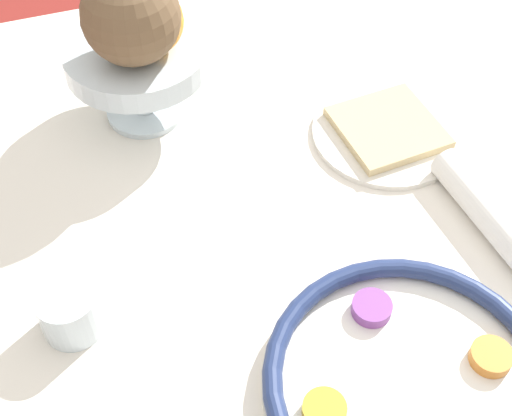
% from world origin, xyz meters
% --- Properties ---
extents(dining_table, '(1.18, 1.04, 0.72)m').
position_xyz_m(dining_table, '(0.00, 0.00, 0.36)').
color(dining_table, silver).
rests_on(dining_table, ground_plane).
extents(seder_plate, '(0.28, 0.28, 0.03)m').
position_xyz_m(seder_plate, '(-0.15, 0.02, 0.74)').
color(seder_plate, white).
rests_on(seder_plate, dining_table).
extents(fruit_stand, '(0.18, 0.18, 0.11)m').
position_xyz_m(fruit_stand, '(0.32, 0.18, 0.81)').
color(fruit_stand, silver).
rests_on(fruit_stand, dining_table).
extents(orange_fruit, '(0.08, 0.08, 0.08)m').
position_xyz_m(orange_fruit, '(0.31, 0.16, 0.87)').
color(orange_fruit, orange).
rests_on(orange_fruit, fruit_stand).
extents(coconut, '(0.12, 0.12, 0.12)m').
position_xyz_m(coconut, '(0.30, 0.18, 0.89)').
color(coconut, brown).
rests_on(coconut, fruit_stand).
extents(bread_plate, '(0.19, 0.19, 0.02)m').
position_xyz_m(bread_plate, '(0.18, -0.11, 0.73)').
color(bread_plate, silver).
rests_on(bread_plate, dining_table).
extents(napkin_roll, '(0.18, 0.06, 0.04)m').
position_xyz_m(napkin_roll, '(0.01, -0.16, 0.74)').
color(napkin_roll, white).
rests_on(napkin_roll, dining_table).
extents(cup_near, '(0.06, 0.06, 0.06)m').
position_xyz_m(cup_near, '(0.03, 0.32, 0.75)').
color(cup_near, silver).
rests_on(cup_near, dining_table).
extents(spoon, '(0.17, 0.03, 0.01)m').
position_xyz_m(spoon, '(0.04, -0.20, 0.73)').
color(spoon, silver).
rests_on(spoon, dining_table).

